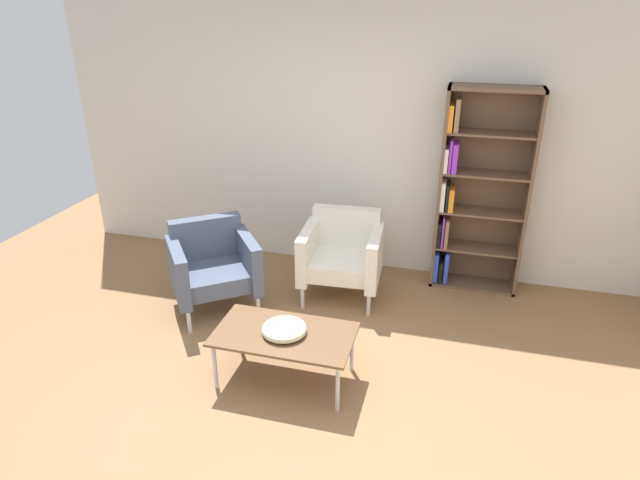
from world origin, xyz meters
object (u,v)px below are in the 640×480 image
(bookshelf_tall, at_px, (475,195))
(decorative_bowl, at_px, (284,329))
(coffee_table_low, at_px, (284,337))
(armchair_corner_red, at_px, (213,265))
(armchair_near_window, at_px, (342,253))

(bookshelf_tall, xyz_separation_m, decorative_bowl, (-1.24, -1.86, -0.49))
(bookshelf_tall, distance_m, coffee_table_low, 2.30)
(armchair_corner_red, bearing_deg, decorative_bowl, -78.43)
(coffee_table_low, relative_size, decorative_bowl, 3.12)
(bookshelf_tall, bearing_deg, coffee_table_low, -123.60)
(coffee_table_low, xyz_separation_m, armchair_near_window, (0.11, 1.36, 0.05))
(armchair_near_window, xyz_separation_m, armchair_corner_red, (-1.06, -0.53, 0.00))
(decorative_bowl, bearing_deg, bookshelf_tall, 56.40)
(bookshelf_tall, distance_m, armchair_corner_red, 2.47)
(armchair_near_window, bearing_deg, coffee_table_low, -98.02)
(coffee_table_low, bearing_deg, armchair_near_window, 85.40)
(coffee_table_low, height_order, decorative_bowl, decorative_bowl)
(bookshelf_tall, height_order, armchair_corner_red, bookshelf_tall)
(bookshelf_tall, xyz_separation_m, armchair_corner_red, (-2.19, -1.04, -0.51))
(armchair_near_window, bearing_deg, bookshelf_tall, 20.60)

